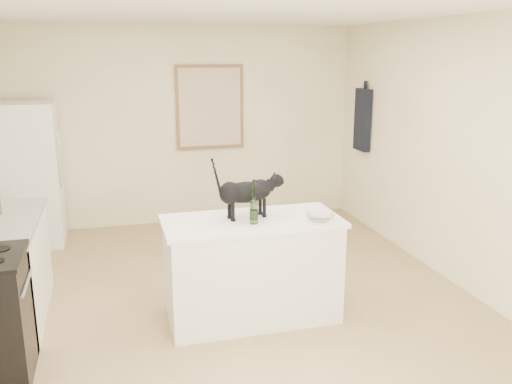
{
  "coord_description": "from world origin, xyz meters",
  "views": [
    {
      "loc": [
        -1.02,
        -4.43,
        2.27
      ],
      "look_at": [
        0.15,
        -0.15,
        1.12
      ],
      "focal_mm": 38.21,
      "sensor_mm": 36.0,
      "label": 1
    }
  ],
  "objects_px": {
    "wine_bottle": "(254,205)",
    "glass_bowl": "(320,217)",
    "fridge": "(30,175)",
    "black_cat": "(246,195)"
  },
  "relations": [
    {
      "from": "glass_bowl",
      "to": "fridge",
      "type": "bearing_deg",
      "value": 133.36
    },
    {
      "from": "black_cat",
      "to": "glass_bowl",
      "type": "xyz_separation_m",
      "value": [
        0.58,
        -0.24,
        -0.17
      ]
    },
    {
      "from": "fridge",
      "to": "black_cat",
      "type": "xyz_separation_m",
      "value": [
        2.01,
        -2.5,
        0.25
      ]
    },
    {
      "from": "wine_bottle",
      "to": "black_cat",
      "type": "bearing_deg",
      "value": 98.18
    },
    {
      "from": "wine_bottle",
      "to": "glass_bowl",
      "type": "distance_m",
      "value": 0.57
    },
    {
      "from": "fridge",
      "to": "black_cat",
      "type": "distance_m",
      "value": 3.22
    },
    {
      "from": "fridge",
      "to": "glass_bowl",
      "type": "height_order",
      "value": "fridge"
    },
    {
      "from": "fridge",
      "to": "glass_bowl",
      "type": "relative_size",
      "value": 7.15
    },
    {
      "from": "black_cat",
      "to": "wine_bottle",
      "type": "xyz_separation_m",
      "value": [
        0.02,
        -0.17,
        -0.04
      ]
    },
    {
      "from": "glass_bowl",
      "to": "black_cat",
      "type": "bearing_deg",
      "value": 157.48
    }
  ]
}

